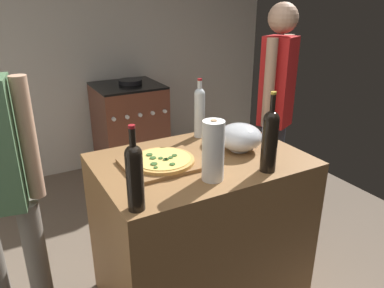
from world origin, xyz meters
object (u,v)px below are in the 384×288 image
(pizza, at_px, (163,160))
(stove, at_px, (130,130))
(mixing_bowl, at_px, (240,137))
(wine_bottle_clear, at_px, (199,110))
(person_in_red, at_px, (275,108))
(wine_bottle_green, at_px, (135,175))
(paper_towel_roll, at_px, (213,151))
(wine_bottle_dark, at_px, (270,139))

(pizza, bearing_deg, stove, 75.82)
(mixing_bowl, height_order, wine_bottle_clear, wine_bottle_clear)
(pizza, relative_size, person_in_red, 0.19)
(wine_bottle_green, bearing_deg, person_in_red, 28.10)
(paper_towel_roll, relative_size, wine_bottle_green, 0.81)
(wine_bottle_green, bearing_deg, wine_bottle_clear, 43.14)
(pizza, xyz_separation_m, paper_towel_roll, (0.14, -0.25, 0.12))
(wine_bottle_clear, distance_m, wine_bottle_green, 0.89)
(wine_bottle_dark, relative_size, stove, 0.41)
(wine_bottle_green, distance_m, stove, 2.33)
(wine_bottle_dark, relative_size, person_in_red, 0.24)
(pizza, xyz_separation_m, mixing_bowl, (0.47, -0.02, 0.05))
(pizza, distance_m, wine_bottle_green, 0.44)
(wine_bottle_clear, relative_size, stove, 0.37)
(paper_towel_roll, relative_size, person_in_red, 0.17)
(mixing_bowl, bearing_deg, wine_bottle_clear, 106.52)
(wine_bottle_dark, xyz_separation_m, person_in_red, (0.65, 0.70, -0.12))
(person_in_red, bearing_deg, stove, 114.26)
(wine_bottle_dark, distance_m, person_in_red, 0.97)
(paper_towel_roll, bearing_deg, wine_bottle_clear, 66.15)
(stove, bearing_deg, person_in_red, -65.74)
(pizza, bearing_deg, mixing_bowl, -2.46)
(wine_bottle_clear, relative_size, person_in_red, 0.21)
(wine_bottle_green, bearing_deg, wine_bottle_dark, 1.86)
(mixing_bowl, bearing_deg, pizza, 177.54)
(wine_bottle_clear, distance_m, stove, 1.65)
(wine_bottle_clear, xyz_separation_m, stove, (0.08, 1.52, -0.62))
(wine_bottle_clear, bearing_deg, wine_bottle_green, -136.86)
(mixing_bowl, xyz_separation_m, paper_towel_roll, (-0.33, -0.23, 0.07))
(paper_towel_roll, bearing_deg, wine_bottle_dark, -10.42)
(paper_towel_roll, distance_m, wine_bottle_green, 0.42)
(mixing_bowl, bearing_deg, person_in_red, 33.94)
(wine_bottle_dark, bearing_deg, wine_bottle_green, -178.14)
(mixing_bowl, xyz_separation_m, person_in_red, (0.62, 0.42, -0.02))
(wine_bottle_clear, bearing_deg, stove, 87.18)
(wine_bottle_clear, bearing_deg, pizza, -143.59)
(pizza, xyz_separation_m, person_in_red, (1.09, 0.40, 0.03))
(pizza, height_order, mixing_bowl, mixing_bowl)
(wine_bottle_dark, height_order, stove, wine_bottle_dark)
(paper_towel_roll, distance_m, stove, 2.16)
(pizza, relative_size, wine_bottle_clear, 0.90)
(mixing_bowl, distance_m, stove, 1.90)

